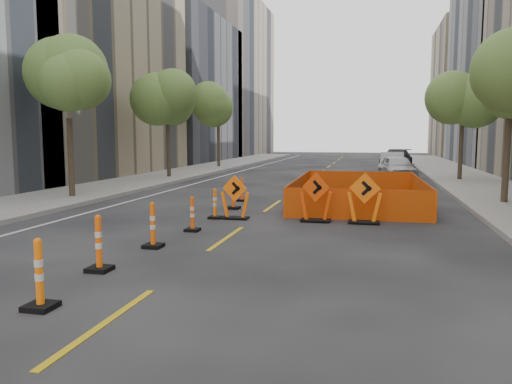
% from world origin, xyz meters
% --- Properties ---
extents(ground_plane, '(140.00, 140.00, 0.00)m').
position_xyz_m(ground_plane, '(0.00, 0.00, 0.00)').
color(ground_plane, black).
extents(sidewalk_left, '(4.00, 90.00, 0.15)m').
position_xyz_m(sidewalk_left, '(-9.00, 12.00, 0.07)').
color(sidewalk_left, gray).
rests_on(sidewalk_left, ground).
extents(bld_left_d, '(12.00, 16.00, 14.00)m').
position_xyz_m(bld_left_d, '(-17.00, 39.20, 7.00)').
color(bld_left_d, '#4C4C51').
rests_on(bld_left_d, ground).
extents(bld_left_e, '(12.00, 20.00, 20.00)m').
position_xyz_m(bld_left_e, '(-17.00, 55.60, 10.00)').
color(bld_left_e, gray).
rests_on(bld_left_e, ground).
extents(bld_right_e, '(12.00, 14.00, 16.00)m').
position_xyz_m(bld_right_e, '(17.00, 58.60, 8.00)').
color(bld_right_e, tan).
rests_on(bld_right_e, ground).
extents(tree_l_b, '(2.80, 2.80, 5.95)m').
position_xyz_m(tree_l_b, '(-8.40, 10.00, 4.53)').
color(tree_l_b, '#382B1E').
rests_on(tree_l_b, ground).
extents(tree_l_c, '(2.80, 2.80, 5.95)m').
position_xyz_m(tree_l_c, '(-8.40, 20.00, 4.53)').
color(tree_l_c, '#382B1E').
rests_on(tree_l_c, ground).
extents(tree_l_d, '(2.80, 2.80, 5.95)m').
position_xyz_m(tree_l_d, '(-8.40, 30.00, 4.53)').
color(tree_l_d, '#382B1E').
rests_on(tree_l_d, ground).
extents(tree_r_b, '(2.80, 2.80, 5.95)m').
position_xyz_m(tree_r_b, '(8.40, 12.00, 4.53)').
color(tree_r_b, '#382B1E').
rests_on(tree_r_b, ground).
extents(tree_r_c, '(2.80, 2.80, 5.95)m').
position_xyz_m(tree_r_c, '(8.40, 22.00, 4.53)').
color(tree_r_c, '#382B1E').
rests_on(tree_r_c, ground).
extents(channelizer_2, '(0.43, 0.43, 1.10)m').
position_xyz_m(channelizer_2, '(-1.25, -1.70, 0.55)').
color(channelizer_2, orange).
rests_on(channelizer_2, ground).
extents(channelizer_3, '(0.44, 0.44, 1.11)m').
position_xyz_m(channelizer_3, '(-1.51, 0.43, 0.55)').
color(channelizer_3, '#F2550A').
rests_on(channelizer_3, ground).
extents(channelizer_4, '(0.42, 0.42, 1.08)m').
position_xyz_m(channelizer_4, '(-1.37, 2.55, 0.54)').
color(channelizer_4, '#E45509').
rests_on(channelizer_4, ground).
extents(channelizer_5, '(0.38, 0.38, 0.97)m').
position_xyz_m(channelizer_5, '(-1.18, 4.67, 0.48)').
color(channelizer_5, '#DE4809').
rests_on(channelizer_5, ground).
extents(channelizer_6, '(0.38, 0.38, 0.97)m').
position_xyz_m(channelizer_6, '(-1.22, 6.79, 0.48)').
color(channelizer_6, '#E55F09').
rests_on(channelizer_6, ground).
extents(channelizer_7, '(0.45, 0.45, 1.13)m').
position_xyz_m(channelizer_7, '(-1.22, 8.91, 0.57)').
color(channelizer_7, '#E74709').
rests_on(channelizer_7, ground).
extents(channelizer_8, '(0.37, 0.37, 0.95)m').
position_xyz_m(channelizer_8, '(-1.46, 11.03, 0.47)').
color(channelizer_8, '#E54909').
rests_on(channelizer_8, ground).
extents(chevron_sign_left, '(1.01, 0.71, 1.39)m').
position_xyz_m(chevron_sign_left, '(-0.58, 6.86, 0.70)').
color(chevron_sign_left, '#FF610A').
rests_on(chevron_sign_left, ground).
extents(chevron_sign_center, '(1.16, 0.92, 1.51)m').
position_xyz_m(chevron_sign_center, '(1.94, 6.95, 0.76)').
color(chevron_sign_center, '#D73E09').
rests_on(chevron_sign_center, ground).
extents(chevron_sign_right, '(1.11, 0.78, 1.52)m').
position_xyz_m(chevron_sign_right, '(3.39, 6.95, 0.76)').
color(chevron_sign_right, '#F7610A').
rests_on(chevron_sign_right, ground).
extents(safety_fence, '(4.76, 7.91, 0.98)m').
position_xyz_m(safety_fence, '(3.09, 11.36, 0.49)').
color(safety_fence, '#E4430C').
rests_on(safety_fence, ground).
extents(parked_car_near, '(2.43, 4.50, 1.45)m').
position_xyz_m(parked_car_near, '(5.01, 22.50, 0.73)').
color(parked_car_near, silver).
rests_on(parked_car_near, ground).
extents(parked_car_mid, '(1.69, 4.47, 1.46)m').
position_xyz_m(parked_car_mid, '(4.88, 27.44, 0.73)').
color(parked_car_mid, '#A6A6AC').
rests_on(parked_car_mid, ground).
extents(parked_car_far, '(2.93, 5.55, 1.53)m').
position_xyz_m(parked_car_far, '(5.40, 32.90, 0.77)').
color(parked_car_far, black).
rests_on(parked_car_far, ground).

